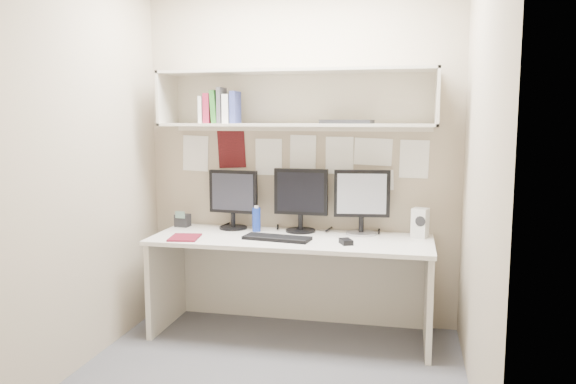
% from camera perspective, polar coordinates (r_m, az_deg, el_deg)
% --- Properties ---
extents(floor, '(2.40, 2.00, 0.01)m').
position_cam_1_polar(floor, '(3.67, -1.91, -17.96)').
color(floor, '#4B4A50').
rests_on(floor, ground).
extents(wall_back, '(2.40, 0.02, 2.60)m').
position_cam_1_polar(wall_back, '(4.30, 1.28, 3.81)').
color(wall_back, tan).
rests_on(wall_back, ground).
extents(wall_front, '(2.40, 0.02, 2.60)m').
position_cam_1_polar(wall_front, '(2.37, -7.95, 0.68)').
color(wall_front, tan).
rests_on(wall_front, ground).
extents(wall_left, '(0.02, 2.00, 2.60)m').
position_cam_1_polar(wall_left, '(3.80, -19.85, 2.87)').
color(wall_left, tan).
rests_on(wall_left, ground).
extents(wall_right, '(0.02, 2.00, 2.60)m').
position_cam_1_polar(wall_right, '(3.25, 19.01, 2.17)').
color(wall_right, tan).
rests_on(wall_right, ground).
extents(desk, '(2.00, 0.70, 0.73)m').
position_cam_1_polar(desk, '(4.13, 0.30, -9.56)').
color(desk, silver).
rests_on(desk, floor).
extents(overhead_hutch, '(2.00, 0.38, 0.40)m').
position_cam_1_polar(overhead_hutch, '(4.15, 0.92, 9.47)').
color(overhead_hutch, beige).
rests_on(overhead_hutch, wall_back).
extents(pinned_papers, '(1.92, 0.01, 0.48)m').
position_cam_1_polar(pinned_papers, '(4.30, 1.26, 3.14)').
color(pinned_papers, white).
rests_on(pinned_papers, wall_back).
extents(monitor_left, '(0.39, 0.21, 0.45)m').
position_cam_1_polar(monitor_left, '(4.33, -5.59, -0.49)').
color(monitor_left, black).
rests_on(monitor_left, desk).
extents(monitor_center, '(0.41, 0.22, 0.47)m').
position_cam_1_polar(monitor_center, '(4.20, 1.31, -0.57)').
color(monitor_center, black).
rests_on(monitor_center, desk).
extents(monitor_right, '(0.41, 0.22, 0.47)m').
position_cam_1_polar(monitor_right, '(4.14, 7.51, -0.76)').
color(monitor_right, '#A5A5AA').
rests_on(monitor_right, desk).
extents(keyboard, '(0.49, 0.23, 0.02)m').
position_cam_1_polar(keyboard, '(3.95, -1.12, -4.70)').
color(keyboard, black).
rests_on(keyboard, desk).
extents(mouse, '(0.11, 0.13, 0.03)m').
position_cam_1_polar(mouse, '(3.84, 5.91, -5.04)').
color(mouse, black).
rests_on(mouse, desk).
extents(speaker, '(0.13, 0.14, 0.21)m').
position_cam_1_polar(speaker, '(4.12, 13.28, -3.06)').
color(speaker, silver).
rests_on(speaker, desk).
extents(blue_bottle, '(0.06, 0.06, 0.19)m').
position_cam_1_polar(blue_bottle, '(4.24, -3.23, -2.77)').
color(blue_bottle, '#16309A').
rests_on(blue_bottle, desk).
extents(maroon_notebook, '(0.23, 0.27, 0.01)m').
position_cam_1_polar(maroon_notebook, '(4.06, -10.45, -4.57)').
color(maroon_notebook, maroon).
rests_on(maroon_notebook, desk).
extents(desk_phone, '(0.11, 0.10, 0.13)m').
position_cam_1_polar(desk_phone, '(4.49, -10.66, -2.83)').
color(desk_phone, black).
rests_on(desk_phone, desk).
extents(book_stack, '(0.28, 0.16, 0.26)m').
position_cam_1_polar(book_stack, '(4.20, -6.91, 8.49)').
color(book_stack, silver).
rests_on(book_stack, overhead_hutch).
extents(hutch_tray, '(0.39, 0.20, 0.03)m').
position_cam_1_polar(hutch_tray, '(4.04, 5.99, 7.12)').
color(hutch_tray, black).
rests_on(hutch_tray, overhead_hutch).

